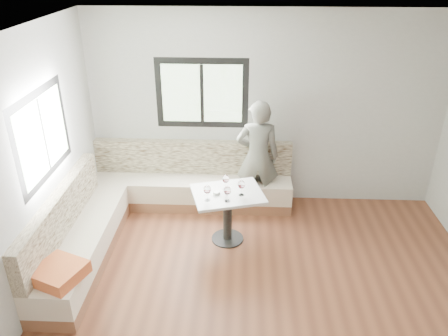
{
  "coord_description": "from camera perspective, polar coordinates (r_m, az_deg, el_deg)",
  "views": [
    {
      "loc": [
        -0.33,
        -3.39,
        3.45
      ],
      "look_at": [
        -0.55,
        1.47,
        1.01
      ],
      "focal_mm": 35.0,
      "sensor_mm": 36.0,
      "label": 1
    }
  ],
  "objects": [
    {
      "name": "person",
      "position": [
        6.18,
        4.41,
        1.48
      ],
      "size": [
        0.61,
        0.4,
        1.66
      ],
      "primitive_type": "imported",
      "rotation": [
        0.0,
        0.0,
        3.14
      ],
      "color": "#616157",
      "rests_on": "ground"
    },
    {
      "name": "banquette",
      "position": [
        6.03,
        -9.96,
        -4.92
      ],
      "size": [
        2.9,
        2.8,
        0.95
      ],
      "color": "brown",
      "rests_on": "ground"
    },
    {
      "name": "room",
      "position": [
        4.04,
        5.76,
        -3.85
      ],
      "size": [
        5.01,
        5.01,
        2.81
      ],
      "color": "brown",
      "rests_on": "ground"
    },
    {
      "name": "wine_glass_d",
      "position": [
        5.51,
        0.23,
        -1.5
      ],
      "size": [
        0.09,
        0.09,
        0.2
      ],
      "color": "white",
      "rests_on": "table"
    },
    {
      "name": "wine_glass_b",
      "position": [
        5.25,
        0.44,
        -3.03
      ],
      "size": [
        0.09,
        0.09,
        0.2
      ],
      "color": "white",
      "rests_on": "table"
    },
    {
      "name": "table",
      "position": [
        5.59,
        0.47,
        -4.83
      ],
      "size": [
        1.01,
        0.88,
        0.71
      ],
      "rotation": [
        0.0,
        0.0,
        0.27
      ],
      "color": "black",
      "rests_on": "ground"
    },
    {
      "name": "olive_ramekin",
      "position": [
        5.47,
        -0.97,
        -3.22
      ],
      "size": [
        0.09,
        0.09,
        0.04
      ],
      "color": "white",
      "rests_on": "table"
    },
    {
      "name": "wine_glass_c",
      "position": [
        5.38,
        2.28,
        -2.24
      ],
      "size": [
        0.09,
        0.09,
        0.2
      ],
      "color": "white",
      "rests_on": "table"
    },
    {
      "name": "wine_glass_a",
      "position": [
        5.27,
        -2.22,
        -2.9
      ],
      "size": [
        0.09,
        0.09,
        0.2
      ],
      "color": "white",
      "rests_on": "table"
    }
  ]
}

